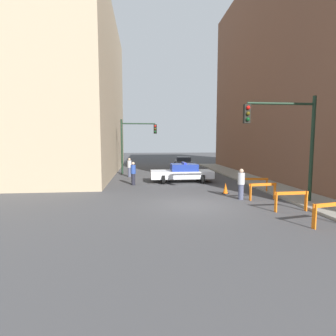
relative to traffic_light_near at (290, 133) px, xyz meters
name	(u,v)px	position (x,y,z in m)	size (l,w,h in m)	color
ground_plane	(194,205)	(-4.73, 0.14, -3.53)	(120.00, 120.00, 0.00)	#424244
sidewalk_right	(313,201)	(1.47, 0.14, -3.47)	(2.40, 44.00, 0.12)	gray
building_corner_left	(40,94)	(-16.73, 14.14, 4.08)	(14.00, 20.00, 15.22)	tan
traffic_light_near	(290,133)	(0.00, 0.00, 0.00)	(3.64, 0.35, 5.20)	black
traffic_light_far	(133,138)	(-8.03, 13.19, -0.13)	(3.44, 0.35, 5.20)	black
police_car	(182,173)	(-4.17, 7.49, -2.81)	(4.71, 2.38, 1.52)	white
parked_car_near	(183,162)	(-2.39, 18.10, -2.86)	(2.51, 4.43, 1.31)	#474C51
pedestrian_crossing	(133,173)	(-7.86, 6.45, -2.67)	(0.44, 0.44, 1.66)	black
pedestrian_corner	(129,167)	(-8.33, 10.87, -2.67)	(0.46, 0.46, 1.66)	#474C66
pedestrian_sidewalk	(241,184)	(-1.97, 1.14, -2.67)	(0.50, 0.50, 1.66)	#474C66
barrier_front	(330,210)	(-0.45, -3.58, -2.91)	(1.58, 0.45, 0.90)	orange
barrier_mid	(291,198)	(-0.66, -1.42, -2.91)	(1.60, 0.20, 0.90)	orange
barrier_back	(263,188)	(-0.85, 0.93, -2.91)	(1.59, 0.34, 0.90)	orange
barrier_corner	(255,182)	(-0.40, 2.95, -2.91)	(1.58, 0.43, 0.90)	orange
traffic_cone	(225,188)	(-2.30, 2.73, -3.21)	(0.36, 0.36, 0.66)	black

